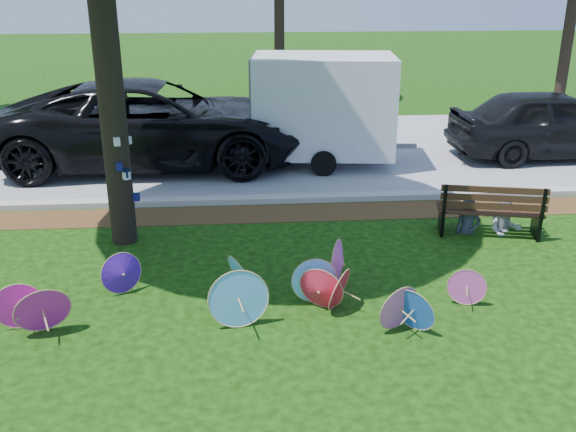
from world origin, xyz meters
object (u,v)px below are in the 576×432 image
object	(u,v)px
dark_pickup	(552,124)
person_left	(471,199)
parasol_pile	(260,289)
cargo_trailer	(323,105)
park_bench	(489,208)
person_right	(508,198)
black_van	(154,124)

from	to	relation	value
dark_pickup	person_left	distance (m)	6.16
parasol_pile	dark_pickup	bearing A→B (deg)	44.22
parasol_pile	cargo_trailer	distance (m)	7.69
parasol_pile	cargo_trailer	size ratio (longest dim) A/B	2.04
park_bench	parasol_pile	bearing A→B (deg)	-136.10
person_right	person_left	bearing A→B (deg)	-174.50
dark_pickup	black_van	bearing A→B (deg)	87.98
black_van	parasol_pile	bearing A→B (deg)	-162.91
cargo_trailer	person_right	xyz separation A→B (m)	(2.77, -4.74, -0.81)
black_van	park_bench	distance (m)	8.23
cargo_trailer	person_right	bearing A→B (deg)	-53.67
dark_pickup	person_right	distance (m)	5.75
person_right	black_van	bearing A→B (deg)	150.02
black_van	person_left	distance (m)	7.91
cargo_trailer	black_van	bearing A→B (deg)	-176.47
parasol_pile	cargo_trailer	bearing A→B (deg)	76.07
parasol_pile	person_right	distance (m)	5.32
parasol_pile	dark_pickup	xyz separation A→B (m)	(7.70, 7.49, 0.52)
dark_pickup	person_right	world-z (taller)	dark_pickup
dark_pickup	park_bench	xyz separation A→B (m)	(-3.44, -4.90, -0.38)
parasol_pile	person_left	xyz separation A→B (m)	(3.90, 2.64, 0.30)
parasol_pile	black_van	world-z (taller)	black_van
cargo_trailer	dark_pickup	bearing A→B (deg)	7.05
black_van	cargo_trailer	bearing A→B (deg)	-92.21
black_van	cargo_trailer	distance (m)	4.14
parasol_pile	cargo_trailer	world-z (taller)	cargo_trailer
park_bench	cargo_trailer	bearing A→B (deg)	129.36
person_right	park_bench	bearing A→B (deg)	-166.37
black_van	park_bench	xyz separation A→B (m)	(6.54, -4.96, -0.54)
black_van	person_left	bearing A→B (deg)	-128.19
dark_pickup	person_right	size ratio (longest dim) A/B	3.92
park_bench	person_right	size ratio (longest dim) A/B	1.44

